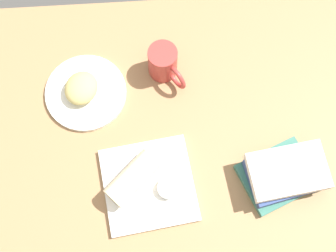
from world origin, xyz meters
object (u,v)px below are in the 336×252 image
object	(u,v)px
round_plate	(86,93)
square_plate	(149,185)
scone_pastry	(81,88)
breakfast_wrap	(132,178)
coffee_mug	(164,63)
sauce_cup	(168,188)
book_stack	(284,174)

from	to	relation	value
round_plate	square_plate	xyz separation A→B (cm)	(15.74, -26.47, 0.10)
round_plate	scone_pastry	size ratio (longest dim) A/B	2.26
breakfast_wrap	coffee_mug	distance (cm)	32.09
square_plate	coffee_mug	bearing A→B (deg)	79.54
sauce_cup	scone_pastry	bearing A→B (deg)	127.22
round_plate	book_stack	distance (cm)	56.49
breakfast_wrap	book_stack	size ratio (longest dim) A/B	0.63
sauce_cup	book_stack	xyz separation A→B (cm)	(29.26, 1.62, 1.15)
round_plate	breakfast_wrap	bearing A→B (deg)	-64.86
breakfast_wrap	square_plate	bearing A→B (deg)	28.99
sauce_cup	coffee_mug	world-z (taller)	coffee_mug
book_stack	breakfast_wrap	bearing A→B (deg)	178.33
coffee_mug	scone_pastry	bearing A→B (deg)	-166.97
coffee_mug	breakfast_wrap	bearing A→B (deg)	-107.70
book_stack	coffee_mug	world-z (taller)	coffee_mug
round_plate	breakfast_wrap	world-z (taller)	breakfast_wrap
sauce_cup	round_plate	bearing A→B (deg)	126.35
scone_pastry	coffee_mug	bearing A→B (deg)	13.03
scone_pastry	coffee_mug	distance (cm)	23.01
square_plate	book_stack	size ratio (longest dim) A/B	0.99
square_plate	breakfast_wrap	xyz separation A→B (cm)	(-3.89, 1.21, 3.89)
scone_pastry	breakfast_wrap	bearing A→B (deg)	-63.59
sauce_cup	square_plate	bearing A→B (deg)	162.66
round_plate	sauce_cup	world-z (taller)	sauce_cup
breakfast_wrap	coffee_mug	size ratio (longest dim) A/B	1.20
round_plate	square_plate	world-z (taller)	square_plate
round_plate	square_plate	bearing A→B (deg)	-59.27
round_plate	book_stack	world-z (taller)	book_stack
sauce_cup	breakfast_wrap	distance (cm)	9.37
scone_pastry	sauce_cup	xyz separation A→B (cm)	(21.36, -28.12, -1.03)
scone_pastry	breakfast_wrap	xyz separation A→B (cm)	(12.61, -25.39, 0.90)
sauce_cup	coffee_mug	size ratio (longest dim) A/B	0.45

